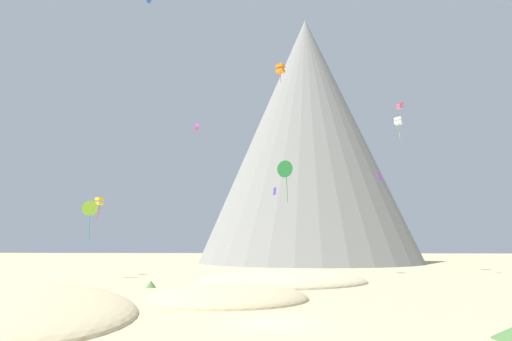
# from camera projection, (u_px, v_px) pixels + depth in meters

# --- Properties ---
(ground_plane) EXTENTS (400.00, 400.00, 0.00)m
(ground_plane) POSITION_uv_depth(u_px,v_px,m) (273.00, 324.00, 26.11)
(ground_plane) COLOR #C6B284
(dune_foreground_left) EXTENTS (27.42, 31.98, 2.98)m
(dune_foreground_left) POSITION_uv_depth(u_px,v_px,m) (14.00, 310.00, 31.52)
(dune_foreground_left) COLOR #C6B284
(dune_foreground_left) RESTS_ON ground_plane
(dune_foreground_right) EXTENTS (26.97, 26.07, 2.94)m
(dune_foreground_right) POSITION_uv_depth(u_px,v_px,m) (283.00, 283.00, 53.17)
(dune_foreground_right) COLOR #CCBA8E
(dune_foreground_right) RESTS_ON ground_plane
(dune_midground) EXTENTS (14.13, 15.27, 2.41)m
(dune_midground) POSITION_uv_depth(u_px,v_px,m) (228.00, 299.00, 37.84)
(dune_midground) COLOR #C6B284
(dune_midground) RESTS_ON ground_plane
(bush_mid_center) EXTENTS (3.42, 3.42, 0.91)m
(bush_mid_center) POSITION_uv_depth(u_px,v_px,m) (27.00, 317.00, 25.56)
(bush_mid_center) COLOR #386633
(bush_mid_center) RESTS_ON ground_plane
(bush_scatter_east) EXTENTS (1.25, 1.25, 0.73)m
(bush_scatter_east) POSITION_uv_depth(u_px,v_px,m) (151.00, 284.00, 47.65)
(bush_scatter_east) COLOR #568442
(bush_scatter_east) RESTS_ON ground_plane
(rock_massif) EXTENTS (67.10, 67.10, 61.23)m
(rock_massif) POSITION_uv_depth(u_px,v_px,m) (306.00, 151.00, 115.57)
(rock_massif) COLOR gray
(rock_massif) RESTS_ON ground_plane
(kite_white_mid) EXTENTS (1.60, 1.58, 3.95)m
(kite_white_mid) POSITION_uv_depth(u_px,v_px,m) (398.00, 121.00, 81.01)
(kite_white_mid) COLOR white
(kite_orange_high) EXTENTS (1.52, 1.50, 2.99)m
(kite_orange_high) POSITION_uv_depth(u_px,v_px,m) (280.00, 69.00, 71.89)
(kite_orange_high) COLOR orange
(kite_lime_low) EXTENTS (2.19, 1.77, 5.71)m
(kite_lime_low) POSITION_uv_depth(u_px,v_px,m) (90.00, 208.00, 62.11)
(kite_lime_low) COLOR #8CD133
(kite_violet_mid) EXTENTS (0.74, 0.45, 1.34)m
(kite_violet_mid) POSITION_uv_depth(u_px,v_px,m) (380.00, 177.00, 82.77)
(kite_violet_mid) COLOR purple
(kite_magenta_mid) EXTENTS (1.12, 1.18, 1.23)m
(kite_magenta_mid) POSITION_uv_depth(u_px,v_px,m) (196.00, 127.00, 75.68)
(kite_magenta_mid) COLOR #D1339E
(kite_rainbow_mid) EXTENTS (1.13, 1.10, 1.10)m
(kite_rainbow_mid) POSITION_uv_depth(u_px,v_px,m) (400.00, 106.00, 71.78)
(kite_rainbow_mid) COLOR #E5668C
(kite_indigo_low) EXTENTS (0.59, 1.03, 1.32)m
(kite_indigo_low) POSITION_uv_depth(u_px,v_px,m) (275.00, 191.00, 79.35)
(kite_indigo_low) COLOR #5138B2
(kite_green_low) EXTENTS (2.27, 1.64, 5.24)m
(kite_green_low) POSITION_uv_depth(u_px,v_px,m) (285.00, 169.00, 58.53)
(kite_green_low) COLOR green
(kite_yellow_low) EXTENTS (1.28, 1.28, 3.20)m
(kite_yellow_low) POSITION_uv_depth(u_px,v_px,m) (99.00, 201.00, 68.67)
(kite_yellow_low) COLOR yellow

